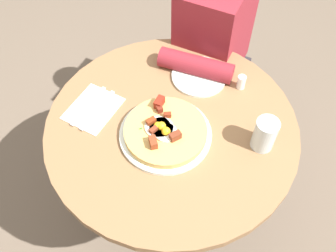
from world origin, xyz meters
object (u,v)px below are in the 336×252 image
(dining_table, at_px, (171,153))
(breakfast_pizza, at_px, (164,130))
(pizza_plate, at_px, (164,134))
(salt_shaker, at_px, (241,82))
(fork, at_px, (98,110))
(water_glass, at_px, (265,134))
(bread_plate, at_px, (198,76))
(knife, at_px, (88,106))
(person_seated, at_px, (212,63))

(dining_table, xyz_separation_m, breakfast_pizza, (0.05, -0.01, 0.20))
(pizza_plate, bearing_deg, salt_shaker, 152.74)
(dining_table, bearing_deg, fork, -77.51)
(fork, height_order, water_glass, water_glass)
(bread_plate, bearing_deg, pizza_plate, 0.10)
(breakfast_pizza, height_order, knife, breakfast_pizza)
(bread_plate, bearing_deg, water_glass, 57.96)
(breakfast_pizza, relative_size, water_glass, 2.31)
(pizza_plate, height_order, breakfast_pizza, breakfast_pizza)
(bread_plate, xyz_separation_m, salt_shaker, (-0.02, 0.15, 0.02))
(dining_table, xyz_separation_m, salt_shaker, (-0.24, 0.14, 0.20))
(breakfast_pizza, bearing_deg, bread_plate, 179.76)
(breakfast_pizza, xyz_separation_m, knife, (0.01, -0.27, -0.02))
(dining_table, xyz_separation_m, fork, (0.05, -0.24, 0.18))
(person_seated, bearing_deg, bread_plate, 8.28)
(dining_table, height_order, bread_plate, bread_plate)
(fork, relative_size, knife, 1.00)
(dining_table, relative_size, salt_shaker, 15.95)
(dining_table, bearing_deg, knife, -79.60)
(knife, bearing_deg, pizza_plate, -84.90)
(breakfast_pizza, relative_size, bread_plate, 1.34)
(person_seated, bearing_deg, dining_table, 5.22)
(person_seated, xyz_separation_m, fork, (0.57, -0.19, 0.22))
(dining_table, height_order, water_glass, water_glass)
(pizza_plate, xyz_separation_m, fork, (0.01, -0.23, 0.00))
(knife, xyz_separation_m, water_glass, (-0.10, 0.55, 0.05))
(person_seated, height_order, bread_plate, person_seated)
(person_seated, xyz_separation_m, pizza_plate, (0.56, 0.04, 0.22))
(fork, bearing_deg, water_glass, -74.94)
(dining_table, distance_m, person_seated, 0.52)
(knife, bearing_deg, water_glass, -75.90)
(bread_plate, xyz_separation_m, fork, (0.28, -0.23, 0.00))
(knife, bearing_deg, bread_plate, -40.53)
(salt_shaker, bearing_deg, knife, -55.06)
(bread_plate, distance_m, water_glass, 0.34)
(bread_plate, distance_m, knife, 0.39)
(bread_plate, xyz_separation_m, water_glass, (0.18, 0.28, 0.05))
(dining_table, distance_m, water_glass, 0.36)
(person_seated, xyz_separation_m, knife, (0.57, -0.23, 0.22))
(dining_table, bearing_deg, bread_plate, -178.83)
(person_seated, bearing_deg, salt_shaker, 34.60)
(breakfast_pizza, height_order, salt_shaker, breakfast_pizza)
(dining_table, bearing_deg, pizza_plate, -5.22)
(water_glass, bearing_deg, pizza_plate, -71.65)
(dining_table, xyz_separation_m, bread_plate, (-0.22, -0.00, 0.18))
(dining_table, bearing_deg, water_glass, 99.85)
(knife, relative_size, salt_shaker, 3.58)
(breakfast_pizza, bearing_deg, knife, -88.87)
(dining_table, height_order, pizza_plate, pizza_plate)
(dining_table, xyz_separation_m, pizza_plate, (0.05, -0.00, 0.18))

